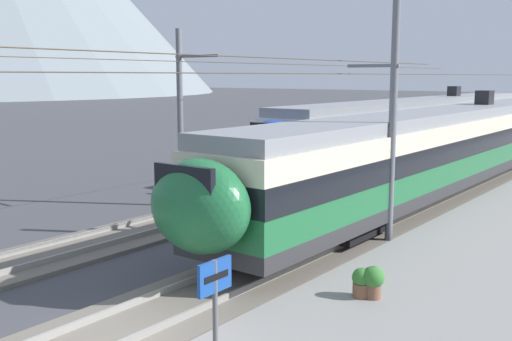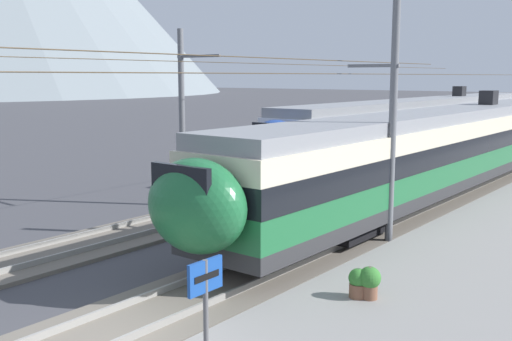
{
  "view_description": "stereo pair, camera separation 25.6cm",
  "coord_description": "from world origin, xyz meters",
  "px_view_note": "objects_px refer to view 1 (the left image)",
  "views": [
    {
      "loc": [
        -6.66,
        -8.52,
        5.26
      ],
      "look_at": [
        8.43,
        3.15,
        2.22
      ],
      "focal_mm": 41.63,
      "sensor_mm": 36.0,
      "label": 1
    },
    {
      "loc": [
        -6.5,
        -8.72,
        5.26
      ],
      "look_at": [
        8.43,
        3.15,
        2.22
      ],
      "focal_mm": 41.63,
      "sensor_mm": 36.0,
      "label": 2
    }
  ],
  "objects_px": {
    "catenary_mast_far_side": "(183,113)",
    "potted_plant_platform_edge": "(362,281)",
    "platform_sign": "(215,299)",
    "potted_plant_by_shelter": "(373,280)",
    "catenary_mast_mid": "(390,106)",
    "train_near_platform": "(444,146)",
    "train_far_track": "(423,123)"
  },
  "relations": [
    {
      "from": "platform_sign",
      "to": "potted_plant_by_shelter",
      "type": "xyz_separation_m",
      "value": [
        5.41,
        0.07,
        -1.23
      ]
    },
    {
      "from": "catenary_mast_mid",
      "to": "potted_plant_by_shelter",
      "type": "height_order",
      "value": "catenary_mast_mid"
    },
    {
      "from": "catenary_mast_mid",
      "to": "train_near_platform",
      "type": "bearing_deg",
      "value": 9.0
    },
    {
      "from": "potted_plant_platform_edge",
      "to": "train_far_track",
      "type": "bearing_deg",
      "value": 19.52
    },
    {
      "from": "catenary_mast_far_side",
      "to": "catenary_mast_mid",
      "type": "bearing_deg",
      "value": -89.76
    },
    {
      "from": "train_far_track",
      "to": "catenary_mast_far_side",
      "type": "distance_m",
      "value": 20.39
    },
    {
      "from": "train_near_platform",
      "to": "catenary_mast_far_side",
      "type": "relative_size",
      "value": 0.72
    },
    {
      "from": "train_far_track",
      "to": "catenary_mast_mid",
      "type": "relative_size",
      "value": 0.75
    },
    {
      "from": "platform_sign",
      "to": "potted_plant_by_shelter",
      "type": "bearing_deg",
      "value": 0.75
    },
    {
      "from": "train_far_track",
      "to": "potted_plant_platform_edge",
      "type": "distance_m",
      "value": 27.21
    },
    {
      "from": "catenary_mast_mid",
      "to": "potted_plant_platform_edge",
      "type": "relative_size",
      "value": 67.63
    },
    {
      "from": "potted_plant_by_shelter",
      "to": "potted_plant_platform_edge",
      "type": "bearing_deg",
      "value": 113.31
    },
    {
      "from": "train_near_platform",
      "to": "train_far_track",
      "type": "bearing_deg",
      "value": 26.22
    },
    {
      "from": "train_near_platform",
      "to": "catenary_mast_far_side",
      "type": "xyz_separation_m",
      "value": [
        -8.56,
        7.54,
        1.57
      ]
    },
    {
      "from": "platform_sign",
      "to": "potted_plant_platform_edge",
      "type": "distance_m",
      "value": 5.47
    },
    {
      "from": "train_near_platform",
      "to": "catenary_mast_mid",
      "type": "relative_size",
      "value": 0.72
    },
    {
      "from": "catenary_mast_far_side",
      "to": "train_near_platform",
      "type": "bearing_deg",
      "value": -41.38
    },
    {
      "from": "catenary_mast_far_side",
      "to": "potted_plant_platform_edge",
      "type": "xyz_separation_m",
      "value": [
        -5.36,
        -10.85,
        -3.13
      ]
    },
    {
      "from": "catenary_mast_far_side",
      "to": "platform_sign",
      "type": "relative_size",
      "value": 20.28
    },
    {
      "from": "train_near_platform",
      "to": "platform_sign",
      "type": "distance_m",
      "value": 19.56
    },
    {
      "from": "catenary_mast_far_side",
      "to": "platform_sign",
      "type": "height_order",
      "value": "catenary_mast_far_side"
    },
    {
      "from": "catenary_mast_mid",
      "to": "catenary_mast_far_side",
      "type": "bearing_deg",
      "value": 90.24
    },
    {
      "from": "train_near_platform",
      "to": "catenary_mast_mid",
      "type": "xyz_separation_m",
      "value": [
        -8.52,
        -1.35,
        2.11
      ]
    },
    {
      "from": "platform_sign",
      "to": "potted_plant_platform_edge",
      "type": "xyz_separation_m",
      "value": [
        5.31,
        0.3,
        -1.29
      ]
    },
    {
      "from": "catenary_mast_far_side",
      "to": "potted_plant_platform_edge",
      "type": "relative_size",
      "value": 67.63
    },
    {
      "from": "train_near_platform",
      "to": "train_far_track",
      "type": "relative_size",
      "value": 0.95
    },
    {
      "from": "train_far_track",
      "to": "potted_plant_by_shelter",
      "type": "height_order",
      "value": "train_far_track"
    },
    {
      "from": "train_far_track",
      "to": "catenary_mast_far_side",
      "type": "xyz_separation_m",
      "value": [
        -20.25,
        1.78,
        1.57
      ]
    },
    {
      "from": "catenary_mast_far_side",
      "to": "potted_plant_by_shelter",
      "type": "xyz_separation_m",
      "value": [
        -5.26,
        -11.09,
        -3.07
      ]
    },
    {
      "from": "catenary_mast_mid",
      "to": "catenary_mast_far_side",
      "type": "height_order",
      "value": "catenary_mast_mid"
    },
    {
      "from": "train_near_platform",
      "to": "potted_plant_platform_edge",
      "type": "xyz_separation_m",
      "value": [
        -13.91,
        -3.32,
        -1.56
      ]
    },
    {
      "from": "platform_sign",
      "to": "potted_plant_by_shelter",
      "type": "distance_m",
      "value": 5.55
    }
  ]
}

